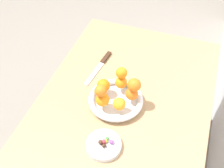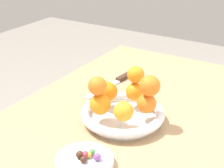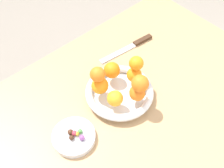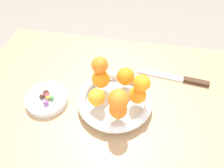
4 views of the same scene
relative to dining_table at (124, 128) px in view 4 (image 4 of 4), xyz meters
The scene contains 18 objects.
dining_table is the anchor object (origin of this frame).
fruit_bowl 0.12m from the dining_table, 40.05° to the right, with size 0.24×0.24×0.04m.
candy_dish 0.28m from the dining_table, ahead, with size 0.14×0.14×0.02m, color silver.
orange_0 0.18m from the dining_table, ahead, with size 0.05×0.05×0.05m, color orange.
orange_1 0.16m from the dining_table, 61.43° to the left, with size 0.06×0.06×0.06m, color orange.
orange_2 0.16m from the dining_table, 135.79° to the right, with size 0.05×0.05×0.05m, color orange.
orange_3 0.19m from the dining_table, 81.34° to the right, with size 0.06×0.06×0.06m, color orange.
orange_4 0.20m from the dining_table, 38.51° to the right, with size 0.06×0.06×0.06m, color orange.
orange_5 0.21m from the dining_table, 139.94° to the right, with size 0.05×0.05×0.05m, color orange.
orange_6 0.25m from the dining_table, 39.93° to the right, with size 0.05×0.05×0.05m, color orange.
orange_7 0.22m from the dining_table, 65.85° to the left, with size 0.06×0.06×0.06m, color orange.
candy_ball_0 0.28m from the dining_table, ahead, with size 0.02×0.02×0.02m, color #8C4C99.
candy_ball_1 0.27m from the dining_table, ahead, with size 0.02×0.02×0.02m, color #4C9947.
candy_ball_2 0.29m from the dining_table, ahead, with size 0.02×0.02×0.02m, color #472819.
candy_ball_3 0.30m from the dining_table, ahead, with size 0.02×0.02×0.02m, color #472819.
candy_ball_4 0.28m from the dining_table, ahead, with size 0.01×0.01×0.01m, color gold.
candy_ball_5 0.28m from the dining_table, ahead, with size 0.02×0.02×0.02m, color #C6384C.
knife 0.27m from the dining_table, 133.08° to the right, with size 0.26×0.05×0.01m.
Camera 4 is at (-0.03, 0.39, 1.33)m, focal length 35.00 mm.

